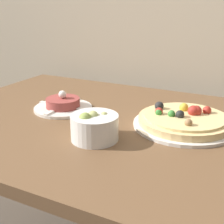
# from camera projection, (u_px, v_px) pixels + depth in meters

# --- Properties ---
(dining_table) EXTENTS (1.22, 0.88, 0.79)m
(dining_table) POSITION_uv_depth(u_px,v_px,m) (105.00, 148.00, 1.07)
(dining_table) COLOR brown
(dining_table) RESTS_ON ground_plane
(pizza_plate) EXTENTS (0.32, 0.32, 0.07)m
(pizza_plate) POSITION_uv_depth(u_px,v_px,m) (184.00, 120.00, 0.97)
(pizza_plate) COLOR silver
(pizza_plate) RESTS_ON dining_table
(tartare_plate) EXTENTS (0.21, 0.21, 0.07)m
(tartare_plate) POSITION_uv_depth(u_px,v_px,m) (63.00, 105.00, 1.12)
(tartare_plate) COLOR silver
(tartare_plate) RESTS_ON dining_table
(small_bowl) EXTENTS (0.13, 0.13, 0.09)m
(small_bowl) POSITION_uv_depth(u_px,v_px,m) (94.00, 127.00, 0.88)
(small_bowl) COLOR white
(small_bowl) RESTS_ON dining_table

